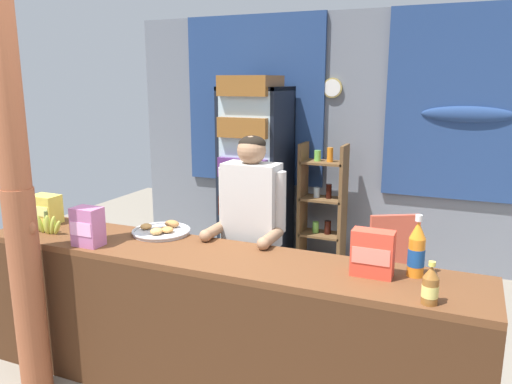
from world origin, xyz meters
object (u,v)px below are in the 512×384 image
Objects in this scene: timber_post at (18,198)px; soda_bottle_iced_tea at (430,286)px; banana_bunch at (47,225)px; soda_bottle_orange_soda at (417,250)px; snack_box_instant_noodle at (46,209)px; drink_fridge at (255,163)px; snack_box_wafer at (88,227)px; pastry_tray at (162,231)px; plastic_lawn_chair at (388,252)px; stall_counter at (204,316)px; snack_box_crackers at (373,253)px; shopkeeper at (251,224)px; bottle_shelf_rack at (322,203)px.

soda_bottle_iced_tea is (2.32, 0.21, -0.25)m from timber_post.
soda_bottle_iced_tea is at bearing -2.81° from banana_bunch.
soda_bottle_orange_soda reaches higher than snack_box_instant_noodle.
banana_bunch is (-0.49, -2.39, -0.09)m from drink_fridge.
snack_box_wafer reaches higher than pastry_tray.
banana_bunch reaches higher than plastic_lawn_chair.
stall_counter is 3.67× the size of plastic_lawn_chair.
snack_box_instant_noodle is 0.84× the size of snack_box_wafer.
snack_box_crackers reaches higher than stall_counter.
stall_counter is 1.99× the size of shopkeeper.
bottle_shelf_rack reaches higher than stall_counter.
bottle_shelf_rack reaches higher than snack_box_wafer.
soda_bottle_orange_soda reaches higher than soda_bottle_iced_tea.
snack_box_wafer reaches higher than plastic_lawn_chair.
soda_bottle_iced_tea is at bearing -4.35° from stall_counter.
stall_counter is at bearing -171.40° from snack_box_crackers.
stall_counter reaches higher than plastic_lawn_chair.
soda_bottle_orange_soda is 2.37m from banana_bunch.
timber_post reaches higher than drink_fridge.
snack_box_instant_noodle is (-1.40, -2.37, 0.35)m from bottle_shelf_rack.
snack_box_instant_noodle is (-2.36, 0.08, -0.02)m from snack_box_crackers.
stall_counter is 9.46× the size of soda_bottle_orange_soda.
soda_bottle_orange_soda is 1.34× the size of snack_box_crackers.
drink_fridge is 2.81m from snack_box_crackers.
stall_counter is at bearing -89.64° from bottle_shelf_rack.
shopkeeper is 1.38m from banana_bunch.
bottle_shelf_rack is (-0.02, 2.59, 0.10)m from stall_counter.
snack_box_instant_noodle is 0.70m from snack_box_wafer.
banana_bunch is at bearing -114.88° from bottle_shelf_rack.
shopkeeper reaches higher than stall_counter.
soda_bottle_orange_soda is 2.57m from snack_box_instant_noodle.
snack_box_wafer is at bearing -11.10° from banana_bunch.
plastic_lawn_chair is at bearing 103.61° from soda_bottle_iced_tea.
drink_fridge reaches higher than snack_box_crackers.
drink_fridge reaches higher than banana_bunch.
soda_bottle_iced_tea is at bearing -73.24° from soda_bottle_orange_soda.
snack_box_instant_noodle is 0.92m from pastry_tray.
stall_counter is 1.07m from snack_box_crackers.
bottle_shelf_rack is 3.88× the size of soda_bottle_orange_soda.
stall_counter is 1.20× the size of timber_post.
bottle_shelf_rack is at bearing 14.67° from drink_fridge.
banana_bunch is (-2.36, -0.20, -0.08)m from soda_bottle_orange_soda.
stall_counter is 0.70m from pastry_tray.
snack_box_wafer is (-0.84, -0.62, 0.06)m from shopkeeper.
timber_post is 1.45m from shopkeeper.
snack_box_crackers is 2.36m from snack_box_instant_noodle.
plastic_lawn_chair is 4.22× the size of snack_box_instant_noodle.
timber_post is at bearing -97.24° from drink_fridge.
bottle_shelf_rack is 5.31× the size of snack_box_wafer.
timber_post is 1.66× the size of shopkeeper.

